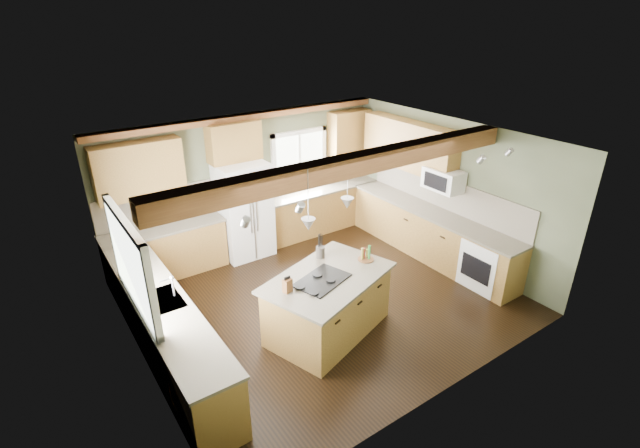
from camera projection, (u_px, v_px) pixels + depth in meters
floor at (322, 299)px, 7.56m from camera, size 5.60×5.60×0.00m
ceiling at (323, 143)px, 6.46m from camera, size 5.60×5.60×0.00m
wall_back at (248, 181)px, 8.87m from camera, size 5.60×0.00×5.60m
wall_left at (132, 284)px, 5.57m from camera, size 0.00×5.00×5.00m
wall_right at (448, 189)px, 8.46m from camera, size 0.00×5.00×5.00m
ceiling_beam at (354, 165)px, 5.99m from camera, size 5.55×0.26×0.26m
soffit_trim at (246, 117)px, 8.27m from camera, size 5.55×0.20×0.10m
backsplash_back at (249, 185)px, 8.90m from camera, size 5.58×0.03×0.58m
backsplash_right at (445, 193)px, 8.53m from camera, size 0.03×3.70×0.58m
base_cab_back_left at (167, 252)px, 8.09m from camera, size 2.02×0.60×0.88m
counter_back_left at (163, 228)px, 7.90m from camera, size 2.06×0.64×0.04m
base_cab_back_right at (320, 210)px, 9.78m from camera, size 2.62×0.60×0.88m
counter_back_right at (320, 189)px, 9.59m from camera, size 2.66×0.64×0.04m
base_cab_left at (166, 330)px, 6.12m from camera, size 0.60×3.70×0.88m
counter_left at (161, 301)px, 5.93m from camera, size 0.64×3.74×0.04m
base_cab_right at (430, 235)px, 8.71m from camera, size 0.60×3.70×0.88m
counter_right at (432, 212)px, 8.51m from camera, size 0.64×3.74×0.04m
upper_cab_back_left at (139, 170)px, 7.44m from camera, size 1.40×0.35×0.90m
upper_cab_over_fridge at (234, 142)px, 8.23m from camera, size 0.96×0.35×0.70m
upper_cab_right at (409, 145)px, 8.76m from camera, size 0.35×2.20×0.90m
upper_cab_back_corner at (349, 132)px, 9.65m from camera, size 0.90×0.35×0.90m
window_left at (129, 264)px, 5.51m from camera, size 0.04×1.60×1.05m
window_back at (299, 158)px, 9.35m from camera, size 1.10×0.04×1.00m
sink at (161, 301)px, 5.93m from camera, size 0.50×0.65×0.03m
faucet at (173, 287)px, 5.96m from camera, size 0.02×0.02×0.28m
dishwasher at (204, 391)px, 5.17m from camera, size 0.60×0.60×0.84m
oven at (487, 264)px, 7.74m from camera, size 0.60×0.72×0.84m
microwave at (443, 179)px, 8.20m from camera, size 0.40×0.70×0.38m
pendant_left at (308, 224)px, 5.73m from camera, size 0.18×0.18×0.16m
pendant_right at (347, 203)px, 6.35m from camera, size 0.18×0.18×0.16m
refrigerator at (244, 210)px, 8.61m from camera, size 0.90×0.74×1.80m
island at (328, 305)px, 6.65m from camera, size 1.96×1.53×0.88m
island_top at (328, 278)px, 6.45m from camera, size 2.10×1.68×0.04m
cooktop at (322, 280)px, 6.34m from camera, size 0.86×0.70×0.02m
knife_block at (287, 286)px, 6.06m from camera, size 0.13×0.11×0.19m
utensil_crock at (320, 252)px, 6.90m from camera, size 0.16×0.16×0.18m
bottle_tray at (366, 253)px, 6.82m from camera, size 0.25×0.25×0.22m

